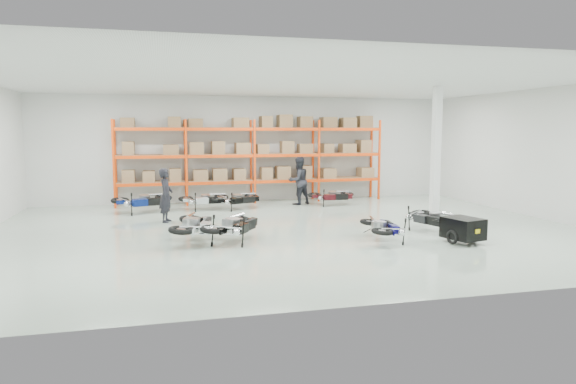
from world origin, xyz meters
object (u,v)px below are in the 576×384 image
object	(u,v)px
moto_touring_right	(433,214)
person_left	(166,195)
moto_back_c	(238,196)
trailer	(463,229)
moto_black_far_left	(234,221)
moto_blue_centre	(383,223)
moto_back_d	(332,193)
moto_silver_left	(195,221)
moto_back_b	(205,196)
person_back	(299,181)
moto_back_a	(143,197)

from	to	relation	value
moto_touring_right	person_left	size ratio (longest dim) A/B	0.99
moto_touring_right	moto_back_c	xyz separation A→B (m)	(-5.06, 5.87, -0.03)
trailer	moto_black_far_left	bearing A→B (deg)	150.41
moto_blue_centre	moto_back_d	world-z (taller)	moto_blue_centre
moto_black_far_left	moto_touring_right	xyz separation A→B (m)	(6.00, -0.04, -0.04)
moto_touring_right	moto_back_c	bearing A→B (deg)	115.60
moto_silver_left	moto_black_far_left	distance (m)	1.06
moto_blue_centre	moto_back_b	xyz separation A→B (m)	(-4.26, 7.04, 0.00)
moto_touring_right	trailer	bearing A→B (deg)	-105.15
moto_touring_right	person_back	world-z (taller)	person_back
moto_black_far_left	person_back	size ratio (longest dim) A/B	0.97
moto_back_d	person_left	distance (m)	7.04
moto_back_c	person_left	xyz separation A→B (m)	(-2.72, -2.18, 0.38)
moto_back_c	person_back	size ratio (longest dim) A/B	0.86
trailer	moto_back_d	distance (m)	7.70
moto_back_c	moto_back_b	bearing A→B (deg)	59.99
moto_back_b	moto_back_d	bearing A→B (deg)	-99.14
moto_black_far_left	moto_touring_right	bearing A→B (deg)	-146.04
trailer	moto_back_c	bearing A→B (deg)	109.77
moto_black_far_left	trailer	distance (m)	6.22
moto_blue_centre	moto_back_d	bearing A→B (deg)	-87.78
moto_back_a	person_back	xyz separation A→B (m)	(6.16, 0.73, 0.40)
moto_silver_left	moto_blue_centre	bearing A→B (deg)	178.72
trailer	moto_blue_centre	bearing A→B (deg)	146.54
moto_blue_centre	person_left	world-z (taller)	person_left
trailer	person_back	bearing A→B (deg)	92.06
moto_back_d	moto_back_b	bearing A→B (deg)	93.04
moto_back_b	moto_back_d	size ratio (longest dim) A/B	1.02
moto_back_a	moto_back_c	bearing A→B (deg)	-104.13
moto_silver_left	moto_touring_right	distance (m)	7.04
moto_touring_right	moto_back_b	world-z (taller)	moto_touring_right
moto_back_d	person_back	bearing A→B (deg)	70.05
moto_silver_left	moto_black_far_left	xyz separation A→B (m)	(1.04, -0.23, -0.02)
moto_touring_right	moto_back_a	size ratio (longest dim) A/B	0.92
moto_blue_centre	trailer	xyz separation A→B (m)	(2.03, -0.70, -0.11)
moto_touring_right	person_back	bearing A→B (deg)	94.94
person_left	moto_back_a	bearing A→B (deg)	34.12
moto_silver_left	trailer	distance (m)	7.29
moto_back_b	moto_back_c	world-z (taller)	moto_back_c
moto_silver_left	trailer	world-z (taller)	moto_silver_left
moto_silver_left	trailer	xyz separation A→B (m)	(7.04, -1.87, -0.20)
moto_blue_centre	moto_back_c	distance (m)	7.41
moto_blue_centre	person_back	xyz separation A→B (m)	(-0.39, 7.49, 0.48)
trailer	moto_back_a	size ratio (longest dim) A/B	0.88
moto_touring_right	moto_blue_centre	bearing A→B (deg)	-171.30
moto_blue_centre	moto_silver_left	size ratio (longest dim) A/B	0.85
moto_back_c	trailer	bearing A→B (deg)	-163.02
moto_black_far_left	moto_back_d	world-z (taller)	moto_black_far_left
person_back	moto_back_b	bearing A→B (deg)	-13.30
moto_black_far_left	moto_back_d	bearing A→B (deg)	-94.76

